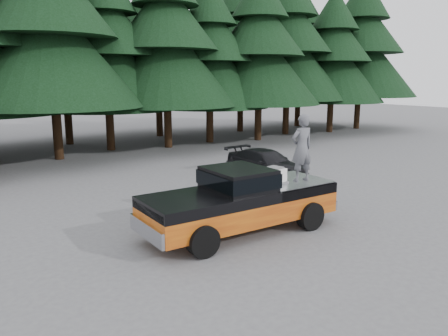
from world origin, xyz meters
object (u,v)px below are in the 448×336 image
man_on_bed (302,148)px  parked_car (266,164)px  air_compressor (274,176)px  pickup_truck (241,210)px

man_on_bed → parked_car: (3.16, 5.52, -1.73)m
parked_car → man_on_bed: bearing=-125.1°
man_on_bed → parked_car: bearing=-115.0°
air_compressor → man_on_bed: man_on_bed is taller
air_compressor → man_on_bed: bearing=-22.5°
pickup_truck → man_on_bed: (2.05, -0.30, 1.69)m
man_on_bed → parked_car: man_on_bed is taller
pickup_truck → parked_car: size_ratio=1.40×
pickup_truck → parked_car: bearing=45.1°
man_on_bed → pickup_truck: bearing=-3.5°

